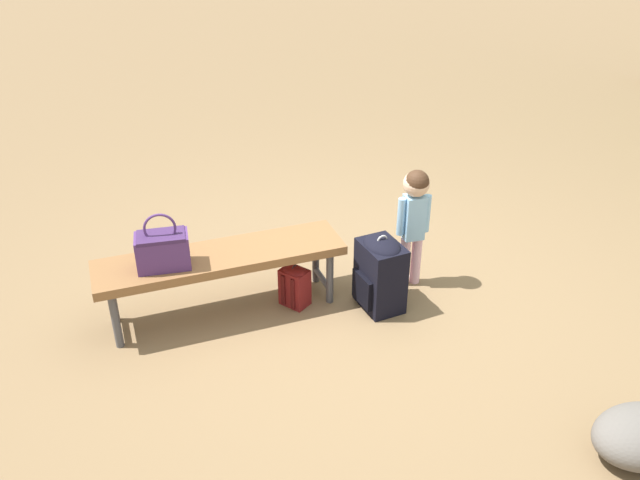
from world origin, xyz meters
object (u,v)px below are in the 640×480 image
park_bench (221,261)px  backpack_large (380,272)px  handbag (163,249)px  backpack_small (295,285)px  child_standing (414,210)px

park_bench → backpack_large: bearing=-12.3°
handbag → backpack_large: 1.41m
backpack_large → backpack_small: 0.58m
child_standing → backpack_small: child_standing is taller
child_standing → handbag: bearing=-178.2°
child_standing → backpack_large: size_ratio=1.61×
park_bench → child_standing: child_standing is taller
handbag → backpack_small: (0.83, 0.02, -0.42)m
park_bench → child_standing: 1.34m
park_bench → handbag: 0.40m
park_bench → backpack_small: 0.53m
handbag → backpack_small: handbag is taller
handbag → backpack_large: handbag is taller
park_bench → child_standing: size_ratio=1.85×
child_standing → park_bench: bearing=179.4°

